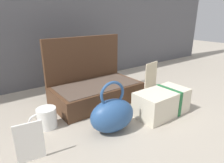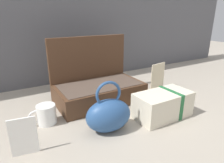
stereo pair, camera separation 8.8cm
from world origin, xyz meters
The scene contains 7 objects.
ground_plane centered at (0.00, 0.00, 0.00)m, with size 6.00×6.00×0.00m, color #9E9384.
open_suitcase centered at (0.03, 0.16, 0.08)m, with size 0.46×0.26×0.34m.
teal_pouch_handbag centered at (-0.07, -0.14, 0.07)m, with size 0.20×0.14×0.21m.
cream_toiletry_bag centered at (0.20, -0.16, 0.06)m, with size 0.26×0.14×0.12m.
coffee_mug centered at (-0.28, 0.05, 0.04)m, with size 0.12×0.08×0.09m.
info_card_left centered at (0.43, 0.11, 0.08)m, with size 0.13×0.01×0.17m, color beige.
poster_card_right centered at (-0.38, -0.12, 0.07)m, with size 0.09×0.01×0.14m, color white.
Camera 2 is at (-0.41, -0.73, 0.45)m, focal length 31.01 mm.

